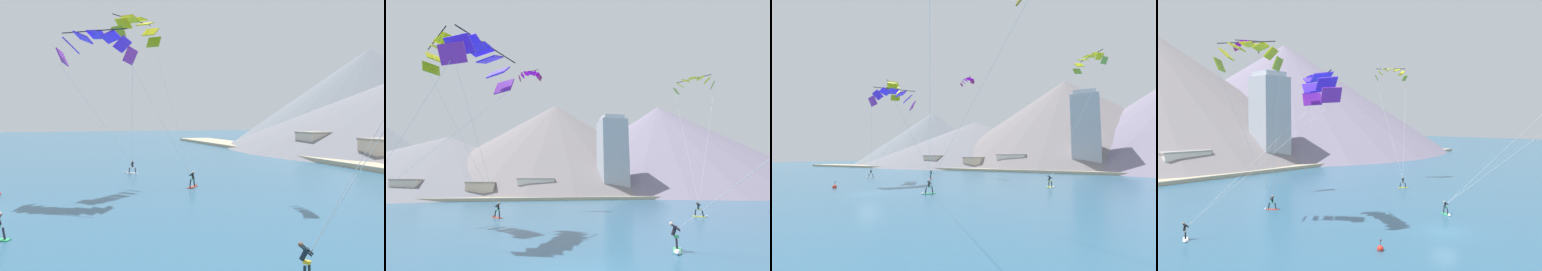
# 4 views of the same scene
# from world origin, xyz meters

# --- Properties ---
(ground_plane) EXTENTS (400.00, 400.00, 0.00)m
(ground_plane) POSITION_xyz_m (0.00, 0.00, 0.00)
(ground_plane) COLOR #2D5B7A
(kitesurfer_near_lead) EXTENTS (1.08, 1.75, 1.70)m
(kitesurfer_near_lead) POSITION_xyz_m (-17.96, 15.51, 0.47)
(kitesurfer_near_lead) COLOR white
(kitesurfer_near_lead) RESTS_ON ground
(kitesurfer_near_trail) EXTENTS (1.39, 1.61, 1.76)m
(kitesurfer_near_trail) POSITION_xyz_m (16.98, 16.28, 0.54)
(kitesurfer_near_trail) COLOR yellow
(kitesurfer_near_trail) RESTS_ON ground
(kitesurfer_mid_center) EXTENTS (1.42, 1.60, 1.78)m
(kitesurfer_mid_center) POSITION_xyz_m (-5.94, 19.72, 0.54)
(kitesurfer_mid_center) COLOR #E54C33
(kitesurfer_mid_center) RESTS_ON ground
(kitesurfer_far_left) EXTENTS (1.22, 1.71, 1.67)m
(kitesurfer_far_left) POSITION_xyz_m (5.98, 2.98, 0.46)
(kitesurfer_far_left) COLOR #33B266
(kitesurfer_far_left) RESTS_ON ground
(parafoil_kite_near_lead) EXTENTS (13.57, 9.13, 14.06)m
(parafoil_kite_near_lead) POSITION_xyz_m (-6.79, 10.21, 14.09)
(parafoil_kite_near_lead) COLOR purple
(parafoil_kite_near_trail) EXTENTS (7.69, 8.55, 18.66)m
(parafoil_kite_near_trail) POSITION_xyz_m (22.01, 22.66, 18.98)
(parafoil_kite_near_trail) COLOR #6D9F3A
(parafoil_kite_mid_center) EXTENTS (8.31, 7.40, 16.92)m
(parafoil_kite_mid_center) POSITION_xyz_m (-11.57, 15.17, 17.18)
(parafoil_kite_mid_center) COLOR #8BAA1B
(parafoil_kite_distant_high_outer) EXTENTS (3.84, 1.99, 1.66)m
(parafoil_kite_distant_high_outer) POSITION_xyz_m (-2.97, 29.15, 21.25)
(parafoil_kite_distant_high_outer) COLOR #941A66
(race_marker_buoy) EXTENTS (0.56, 0.56, 1.02)m
(race_marker_buoy) POSITION_xyz_m (-8.21, 1.30, 0.16)
(race_marker_buoy) COLOR red
(race_marker_buoy) RESTS_ON ground
(shoreline_strip) EXTENTS (180.00, 10.00, 0.70)m
(shoreline_strip) POSITION_xyz_m (0.00, 51.11, 0.35)
(shoreline_strip) COLOR tan
(shoreline_strip) RESTS_ON ground
(shore_building_promenade_mid) EXTENTS (9.23, 6.50, 4.91)m
(shore_building_promenade_mid) POSITION_xyz_m (-1.14, 55.51, 2.47)
(shore_building_promenade_mid) COLOR silver
(shore_building_promenade_mid) RESTS_ON ground
(highrise_tower) EXTENTS (7.00, 7.00, 21.95)m
(highrise_tower) POSITION_xyz_m (19.25, 55.50, 10.77)
(highrise_tower) COLOR #A8ADB7
(highrise_tower) RESTS_ON ground
(mountain_peak_far_spur) EXTENTS (121.05, 121.05, 39.40)m
(mountain_peak_far_spur) POSITION_xyz_m (56.08, 98.20, 19.70)
(mountain_peak_far_spur) COLOR slate
(mountain_peak_far_spur) RESTS_ON ground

